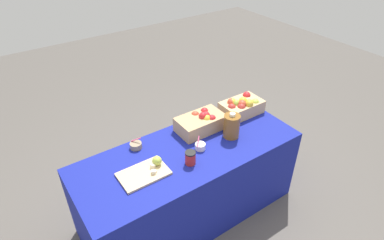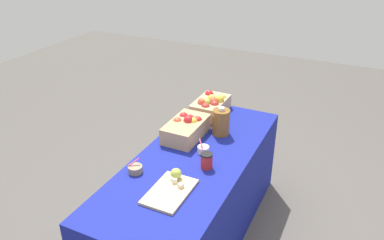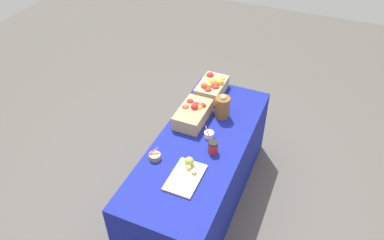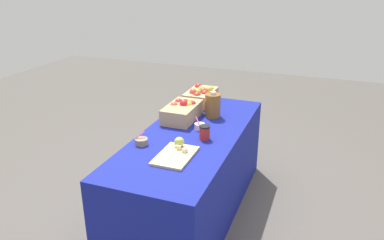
% 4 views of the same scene
% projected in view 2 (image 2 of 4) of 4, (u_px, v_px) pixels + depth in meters
% --- Properties ---
extents(ground_plane, '(10.00, 10.00, 0.00)m').
position_uv_depth(ground_plane, '(193.00, 235.00, 3.09)').
color(ground_plane, '#56514C').
extents(table, '(1.90, 0.76, 0.74)m').
position_uv_depth(table, '(193.00, 198.00, 2.92)').
color(table, navy).
rests_on(table, ground_plane).
extents(apple_crate_left, '(0.39, 0.24, 0.17)m').
position_uv_depth(apple_crate_left, '(211.00, 105.00, 3.36)').
color(apple_crate_left, tan).
rests_on(apple_crate_left, table).
extents(apple_crate_middle, '(0.42, 0.25, 0.18)m').
position_uv_depth(apple_crate_middle, '(186.00, 128.00, 3.00)').
color(apple_crate_middle, tan).
rests_on(apple_crate_middle, table).
extents(cutting_board_front, '(0.37, 0.23, 0.09)m').
position_uv_depth(cutting_board_front, '(171.00, 188.00, 2.40)').
color(cutting_board_front, '#D1B284').
rests_on(cutting_board_front, table).
extents(sample_bowl_near, '(0.10, 0.10, 0.09)m').
position_uv_depth(sample_bowl_near, '(135.00, 169.00, 2.58)').
color(sample_bowl_near, gray).
rests_on(sample_bowl_near, table).
extents(sample_bowl_mid, '(0.09, 0.09, 0.11)m').
position_uv_depth(sample_bowl_mid, '(203.00, 149.00, 2.80)').
color(sample_bowl_mid, silver).
rests_on(sample_bowl_mid, table).
extents(cider_jug, '(0.14, 0.14, 0.23)m').
position_uv_depth(cider_jug, '(221.00, 122.00, 3.02)').
color(cider_jug, brown).
rests_on(cider_jug, table).
extents(coffee_cup, '(0.08, 0.08, 0.11)m').
position_uv_depth(coffee_cup, '(207.00, 161.00, 2.61)').
color(coffee_cup, red).
rests_on(coffee_cup, table).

